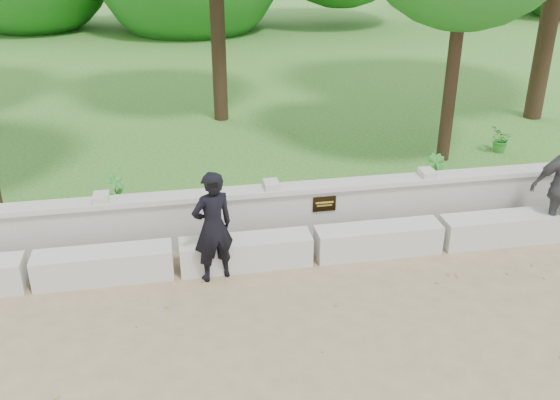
% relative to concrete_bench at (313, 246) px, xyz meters
% --- Properties ---
extents(ground, '(80.00, 80.00, 0.00)m').
position_rel_concrete_bench_xyz_m(ground, '(-0.00, -1.90, -0.22)').
color(ground, '#93805A').
rests_on(ground, ground).
extents(lawn, '(40.00, 22.00, 0.25)m').
position_rel_concrete_bench_xyz_m(lawn, '(-0.00, 12.10, -0.10)').
color(lawn, '#2A5A1F').
rests_on(lawn, ground).
extents(concrete_bench, '(11.90, 0.45, 0.45)m').
position_rel_concrete_bench_xyz_m(concrete_bench, '(0.00, 0.00, 0.00)').
color(concrete_bench, beige).
rests_on(concrete_bench, ground).
extents(parapet_wall, '(12.50, 0.35, 0.90)m').
position_rel_concrete_bench_xyz_m(parapet_wall, '(0.00, 0.70, 0.24)').
color(parapet_wall, '#B7B4AD').
rests_on(parapet_wall, ground).
extents(man_main, '(0.69, 0.64, 1.62)m').
position_rel_concrete_bench_xyz_m(man_main, '(-1.48, -0.24, 0.59)').
color(man_main, black).
rests_on(man_main, ground).
extents(shrub_a, '(0.41, 0.40, 0.65)m').
position_rel_concrete_bench_xyz_m(shrub_a, '(-2.88, 1.70, 0.35)').
color(shrub_a, '#31892E').
rests_on(shrub_a, lawn).
extents(shrub_b, '(0.47, 0.48, 0.69)m').
position_rel_concrete_bench_xyz_m(shrub_b, '(2.48, 1.40, 0.37)').
color(shrub_b, '#31892E').
rests_on(shrub_b, lawn).
extents(shrub_c, '(0.62, 0.63, 0.53)m').
position_rel_concrete_bench_xyz_m(shrub_c, '(4.59, 3.04, 0.29)').
color(shrub_c, '#31892E').
rests_on(shrub_c, lawn).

